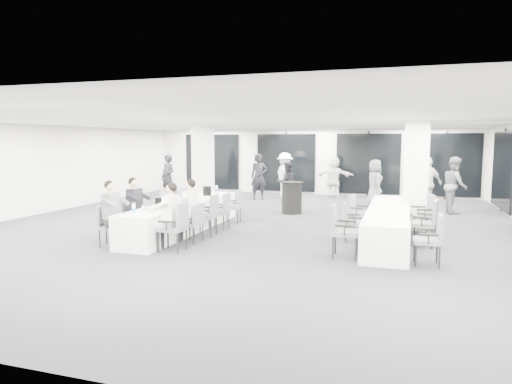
# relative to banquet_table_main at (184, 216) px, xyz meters

# --- Properties ---
(room) EXTENTS (14.04, 16.04, 2.84)m
(room) POSITION_rel_banquet_table_main_xyz_m (2.27, 2.21, 1.01)
(room) COLOR #27262C
(room) RESTS_ON ground
(column_left) EXTENTS (0.60, 0.60, 2.80)m
(column_left) POSITION_rel_banquet_table_main_xyz_m (-1.41, 4.29, 1.02)
(column_left) COLOR silver
(column_left) RESTS_ON floor
(column_right) EXTENTS (0.60, 0.60, 2.80)m
(column_right) POSITION_rel_banquet_table_main_xyz_m (5.59, 2.09, 1.02)
(column_right) COLOR silver
(column_right) RESTS_ON floor
(banquet_table_main) EXTENTS (0.90, 5.00, 0.75)m
(banquet_table_main) POSITION_rel_banquet_table_main_xyz_m (0.00, 0.00, 0.00)
(banquet_table_main) COLOR silver
(banquet_table_main) RESTS_ON floor
(banquet_table_side) EXTENTS (0.90, 5.00, 0.75)m
(banquet_table_side) POSITION_rel_banquet_table_main_xyz_m (4.98, 0.51, 0.00)
(banquet_table_side) COLOR silver
(banquet_table_side) RESTS_ON floor
(cocktail_table) EXTENTS (0.72, 0.72, 1.00)m
(cocktail_table) POSITION_rel_banquet_table_main_xyz_m (1.94, 3.66, 0.13)
(cocktail_table) COLOR black
(cocktail_table) RESTS_ON floor
(chair_main_left_near) EXTENTS (0.54, 0.57, 0.89)m
(chair_main_left_near) POSITION_rel_banquet_table_main_xyz_m (-0.83, -2.03, 0.13)
(chair_main_left_near) COLOR #4E5156
(chair_main_left_near) RESTS_ON floor
(chair_main_left_second) EXTENTS (0.52, 0.55, 0.87)m
(chair_main_left_second) POSITION_rel_banquet_table_main_xyz_m (-0.82, -1.09, 0.12)
(chair_main_left_second) COLOR #4E5156
(chair_main_left_second) RESTS_ON floor
(chair_main_left_mid) EXTENTS (0.49, 0.54, 0.94)m
(chair_main_left_mid) POSITION_rel_banquet_table_main_xyz_m (-0.83, -0.31, 0.16)
(chair_main_left_mid) COLOR #4E5156
(chair_main_left_mid) RESTS_ON floor
(chair_main_left_fourth) EXTENTS (0.51, 0.57, 0.98)m
(chair_main_left_fourth) POSITION_rel_banquet_table_main_xyz_m (-0.84, 0.72, 0.18)
(chair_main_left_fourth) COLOR #4E5156
(chair_main_left_fourth) RESTS_ON floor
(chair_main_left_far) EXTENTS (0.48, 0.53, 0.90)m
(chair_main_left_far) POSITION_rel_banquet_table_main_xyz_m (-0.83, 1.69, 0.14)
(chair_main_left_far) COLOR #4E5156
(chair_main_left_far) RESTS_ON floor
(chair_main_right_near) EXTENTS (0.53, 0.59, 1.02)m
(chair_main_right_near) POSITION_rel_banquet_table_main_xyz_m (0.84, -2.02, 0.21)
(chair_main_right_near) COLOR #4E5156
(chair_main_right_near) RESTS_ON floor
(chair_main_right_second) EXTENTS (0.51, 0.54, 0.87)m
(chair_main_right_second) POSITION_rel_banquet_table_main_xyz_m (0.83, -1.15, 0.12)
(chair_main_right_second) COLOR #4E5156
(chair_main_right_second) RESTS_ON floor
(chair_main_right_mid) EXTENTS (0.55, 0.60, 1.01)m
(chair_main_right_mid) POSITION_rel_banquet_table_main_xyz_m (0.84, -0.36, 0.20)
(chair_main_right_mid) COLOR #4E5156
(chair_main_right_mid) RESTS_ON floor
(chair_main_right_fourth) EXTENTS (0.49, 0.54, 0.94)m
(chair_main_right_fourth) POSITION_rel_banquet_table_main_xyz_m (0.83, 0.50, 0.16)
(chair_main_right_fourth) COLOR #4E5156
(chair_main_right_fourth) RESTS_ON floor
(chair_main_right_far) EXTENTS (0.53, 0.57, 0.93)m
(chair_main_right_far) POSITION_rel_banquet_table_main_xyz_m (0.83, 1.47, 0.15)
(chair_main_right_far) COLOR #4E5156
(chair_main_right_far) RESTS_ON floor
(chair_side_left_near) EXTENTS (0.54, 0.60, 1.03)m
(chair_side_left_near) POSITION_rel_banquet_table_main_xyz_m (4.14, -1.42, 0.21)
(chair_side_left_near) COLOR #4E5156
(chair_side_left_near) RESTS_ON floor
(chair_side_left_mid) EXTENTS (0.52, 0.55, 0.88)m
(chair_side_left_mid) POSITION_rel_banquet_table_main_xyz_m (4.16, 0.11, 0.13)
(chair_side_left_mid) COLOR #4E5156
(chair_side_left_mid) RESTS_ON floor
(chair_side_left_far) EXTENTS (0.54, 0.57, 0.90)m
(chair_side_left_far) POSITION_rel_banquet_table_main_xyz_m (4.16, 1.60, 0.14)
(chair_side_left_far) COLOR #4E5156
(chair_side_left_far) RESTS_ON floor
(chair_side_right_near) EXTENTS (0.50, 0.55, 0.95)m
(chair_side_right_near) POSITION_rel_banquet_table_main_xyz_m (5.82, -1.54, 0.17)
(chair_side_right_near) COLOR #4E5156
(chair_side_right_near) RESTS_ON floor
(chair_side_right_mid) EXTENTS (0.60, 0.64, 1.03)m
(chair_side_right_mid) POSITION_rel_banquet_table_main_xyz_m (5.82, 0.04, 0.21)
(chair_side_right_mid) COLOR #4E5156
(chair_side_right_mid) RESTS_ON floor
(chair_side_right_far) EXTENTS (0.60, 0.63, 0.99)m
(chair_side_right_far) POSITION_rel_banquet_table_main_xyz_m (5.82, 1.42, 0.19)
(chair_side_right_far) COLOR #4E5156
(chair_side_right_far) RESTS_ON floor
(seated_guest_a) EXTENTS (0.50, 0.38, 1.44)m
(seated_guest_a) POSITION_rel_banquet_table_main_xyz_m (-0.67, -2.01, 0.44)
(seated_guest_a) COLOR #53565A
(seated_guest_a) RESTS_ON floor
(seated_guest_b) EXTENTS (0.50, 0.38, 1.44)m
(seated_guest_b) POSITION_rel_banquet_table_main_xyz_m (-0.67, -1.10, 0.44)
(seated_guest_b) COLOR black
(seated_guest_b) RESTS_ON floor
(seated_guest_c) EXTENTS (0.50, 0.38, 1.44)m
(seated_guest_c) POSITION_rel_banquet_table_main_xyz_m (0.67, -2.02, 0.44)
(seated_guest_c) COLOR silver
(seated_guest_c) RESTS_ON floor
(seated_guest_d) EXTENTS (0.50, 0.38, 1.44)m
(seated_guest_d) POSITION_rel_banquet_table_main_xyz_m (0.67, -1.14, 0.44)
(seated_guest_d) COLOR silver
(seated_guest_d) RESTS_ON floor
(standing_guest_a) EXTENTS (0.94, 0.88, 2.04)m
(standing_guest_a) POSITION_rel_banquet_table_main_xyz_m (-0.10, 6.65, 0.64)
(standing_guest_a) COLOR black
(standing_guest_a) RESTS_ON floor
(standing_guest_b) EXTENTS (0.97, 0.83, 1.73)m
(standing_guest_b) POSITION_rel_banquet_table_main_xyz_m (1.18, 6.04, 0.49)
(standing_guest_b) COLOR black
(standing_guest_b) RESTS_ON floor
(standing_guest_c) EXTENTS (1.35, 1.47, 2.06)m
(standing_guest_c) POSITION_rel_banquet_table_main_xyz_m (0.70, 7.62, 0.66)
(standing_guest_c) COLOR silver
(standing_guest_c) RESTS_ON floor
(standing_guest_d) EXTENTS (1.36, 1.24, 2.04)m
(standing_guest_d) POSITION_rel_banquet_table_main_xyz_m (6.05, 5.48, 0.64)
(standing_guest_d) COLOR silver
(standing_guest_d) RESTS_ON floor
(standing_guest_e) EXTENTS (0.85, 1.04, 1.87)m
(standing_guest_e) POSITION_rel_banquet_table_main_xyz_m (4.34, 6.08, 0.56)
(standing_guest_e) COLOR #53565A
(standing_guest_e) RESTS_ON floor
(standing_guest_f) EXTENTS (1.80, 0.74, 1.94)m
(standing_guest_f) POSITION_rel_banquet_table_main_xyz_m (2.58, 8.29, 0.60)
(standing_guest_f) COLOR silver
(standing_guest_f) RESTS_ON floor
(standing_guest_g) EXTENTS (0.90, 0.82, 2.02)m
(standing_guest_g) POSITION_rel_banquet_table_main_xyz_m (-3.43, 5.43, 0.63)
(standing_guest_g) COLOR black
(standing_guest_g) RESTS_ON floor
(standing_guest_h) EXTENTS (0.70, 1.04, 2.04)m
(standing_guest_h) POSITION_rel_banquet_table_main_xyz_m (6.86, 5.27, 0.65)
(standing_guest_h) COLOR #53565A
(standing_guest_h) RESTS_ON floor
(ice_bucket_near) EXTENTS (0.22, 0.22, 0.25)m
(ice_bucket_near) POSITION_rel_banquet_table_main_xyz_m (-0.05, -1.12, 0.50)
(ice_bucket_near) COLOR black
(ice_bucket_near) RESTS_ON banquet_table_main
(ice_bucket_far) EXTENTS (0.24, 0.24, 0.27)m
(ice_bucket_far) POSITION_rel_banquet_table_main_xyz_m (0.01, 1.43, 0.51)
(ice_bucket_far) COLOR black
(ice_bucket_far) RESTS_ON banquet_table_main
(water_bottle_a) EXTENTS (0.08, 0.08, 0.24)m
(water_bottle_a) POSITION_rel_banquet_table_main_xyz_m (-0.11, -2.10, 0.49)
(water_bottle_a) COLOR silver
(water_bottle_a) RESTS_ON banquet_table_main
(water_bottle_b) EXTENTS (0.08, 0.08, 0.24)m
(water_bottle_b) POSITION_rel_banquet_table_main_xyz_m (0.06, 0.56, 0.49)
(water_bottle_b) COLOR silver
(water_bottle_b) RESTS_ON banquet_table_main
(water_bottle_c) EXTENTS (0.07, 0.07, 0.23)m
(water_bottle_c) POSITION_rel_banquet_table_main_xyz_m (0.07, 1.97, 0.49)
(water_bottle_c) COLOR silver
(water_bottle_c) RESTS_ON banquet_table_main
(plate_a) EXTENTS (0.19, 0.19, 0.03)m
(plate_a) POSITION_rel_banquet_table_main_xyz_m (-0.01, -1.60, 0.39)
(plate_a) COLOR white
(plate_a) RESTS_ON banquet_table_main
(plate_b) EXTENTS (0.22, 0.22, 0.03)m
(plate_b) POSITION_rel_banquet_table_main_xyz_m (0.13, -1.78, 0.39)
(plate_b) COLOR white
(plate_b) RESTS_ON banquet_table_main
(plate_c) EXTENTS (0.18, 0.18, 0.03)m
(plate_c) POSITION_rel_banquet_table_main_xyz_m (-0.02, -0.54, 0.39)
(plate_c) COLOR white
(plate_c) RESTS_ON banquet_table_main
(wine_glass) EXTENTS (0.08, 0.08, 0.22)m
(wine_glass) POSITION_rel_banquet_table_main_xyz_m (0.22, -2.26, 0.54)
(wine_glass) COLOR silver
(wine_glass) RESTS_ON banquet_table_main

